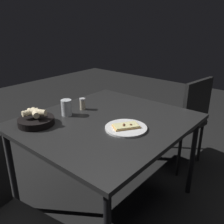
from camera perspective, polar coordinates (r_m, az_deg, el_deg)
ground at (r=2.14m, az=-1.17°, el=-19.97°), size 8.00×8.00×0.00m
dining_table at (r=1.77m, az=-1.33°, el=-3.43°), size 1.17×1.06×0.72m
pizza_plate at (r=1.60m, az=3.31°, el=-3.68°), size 0.28×0.28×0.04m
bread_basket at (r=1.73m, az=-17.50°, el=-1.77°), size 0.25×0.25×0.12m
beer_glass at (r=1.84m, az=-10.64°, el=0.87°), size 0.08×0.08×0.12m
pepper_shaker at (r=1.94m, az=-6.93°, el=1.76°), size 0.05×0.05×0.09m
chair_near at (r=2.43m, az=16.56°, el=-1.12°), size 0.50×0.50×0.90m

